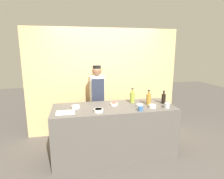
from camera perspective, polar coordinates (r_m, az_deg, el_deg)
name	(u,v)px	position (r m, az deg, el deg)	size (l,w,h in m)	color
ground_plane	(114,153)	(3.75, 0.55, -18.85)	(14.00, 14.00, 0.00)	#4C4742
cabinet_wall	(104,81)	(4.38, -2.57, 2.46)	(3.46, 0.18, 2.40)	tan
counter	(114,131)	(3.54, 0.57, -12.41)	(2.18, 0.83, 0.93)	#514C47
sauce_bowl_red	(114,104)	(3.44, 0.61, -4.44)	(0.13, 0.13, 0.05)	silver
sauce_bowl_brown	(140,105)	(3.39, 8.45, -4.79)	(0.12, 0.12, 0.05)	silver
sauce_bowl_green	(76,107)	(3.33, -11.02, -5.19)	(0.14, 0.14, 0.05)	silver
sauce_bowl_white	(152,106)	(3.37, 12.20, -4.97)	(0.12, 0.12, 0.06)	silver
sauce_bowl_purple	(98,110)	(3.10, -4.16, -6.32)	(0.15, 0.15, 0.05)	silver
cutting_board	(65,113)	(3.13, -14.03, -6.82)	(0.29, 0.18, 0.02)	white
bottle_soy	(164,98)	(3.68, 15.44, -2.63)	(0.08, 0.08, 0.25)	black
bottle_vinegar	(149,99)	(3.54, 11.09, -2.80)	(0.09, 0.09, 0.28)	olive
bottle_oil	(132,97)	(3.61, 6.21, -2.31)	(0.09, 0.09, 0.28)	olive
cup_blue	(141,108)	(3.18, 8.69, -5.72)	(0.09, 0.09, 0.08)	#386093
cup_steel	(167,106)	(3.43, 16.43, -4.71)	(0.09, 0.09, 0.09)	#B7B7BC
chef_center	(97,100)	(4.03, -4.50, -3.07)	(0.32, 0.32, 1.61)	#28282D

